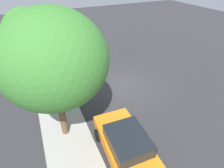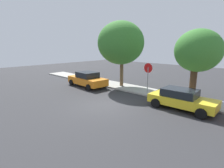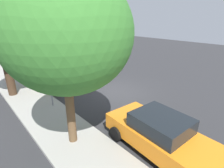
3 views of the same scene
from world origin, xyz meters
name	(u,v)px [view 3 (image 3 of 3)]	position (x,y,z in m)	size (l,w,h in m)	color
ground_plane	(116,91)	(0.00, 0.00, 0.00)	(60.00, 60.00, 0.00)	#2D2D30
sidewalk_curb	(47,115)	(0.00, 5.10, 0.07)	(32.00, 2.42, 0.14)	#9E9B93
stop_sign	(49,76)	(0.74, 4.41, 1.93)	(0.89, 0.08, 2.77)	gray
parked_car_yellow	(51,76)	(4.29, 2.93, 0.71)	(4.28, 2.03, 1.36)	yellow
parked_car_orange	(161,134)	(-5.45, 2.78, 0.77)	(4.69, 2.32, 1.54)	orange
parked_car_red	(26,62)	(10.14, 2.90, 0.73)	(4.52, 2.16, 1.43)	red
street_tree_near_corner	(2,38)	(4.16, 5.66, 3.76)	(3.40, 3.40, 5.38)	#422D1E
street_tree_mid_block	(67,35)	(-2.79, 4.93, 4.42)	(4.52, 4.52, 6.51)	brown
fire_hydrant	(20,73)	(8.05, 4.17, 0.36)	(0.30, 0.22, 0.72)	gold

